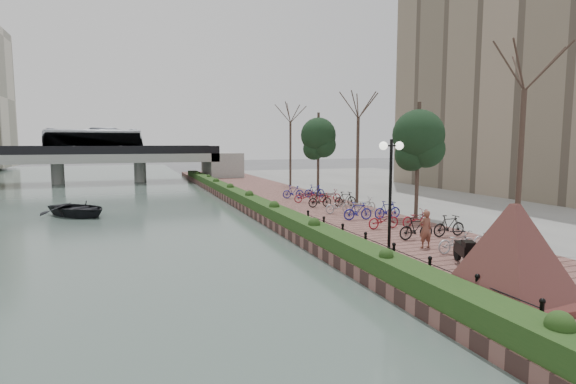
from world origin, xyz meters
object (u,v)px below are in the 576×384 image
pedestrian (425,229)px  boat (78,209)px  motorcycle (464,250)px  lamppost (391,170)px  granite_monument (513,252)px

pedestrian → boat: bearing=-46.5°
pedestrian → motorcycle: bearing=83.8°
motorcycle → lamppost: bearing=141.8°
lamppost → pedestrian: (1.77, 0.12, -2.43)m
granite_monument → lamppost: lamppost is taller
lamppost → boat: (-12.67, 16.72, -3.20)m
pedestrian → boat: size_ratio=0.33×
granite_monument → motorcycle: (1.14, 3.15, -0.77)m
motorcycle → boat: 23.87m
pedestrian → boat: 22.01m
lamppost → pedestrian: 3.01m
granite_monument → pedestrian: (1.55, 5.86, -0.56)m
boat → pedestrian: bearing=-89.3°
granite_monument → boat: bearing=119.9°
granite_monument → boat: granite_monument is taller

